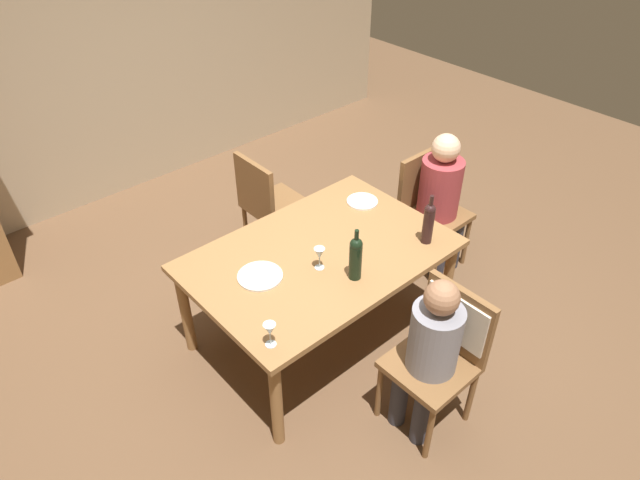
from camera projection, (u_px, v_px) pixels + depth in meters
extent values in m
plane|color=brown|center=(320.00, 332.00, 4.02)|extent=(10.00, 10.00, 0.00)
cube|color=tan|center=(107.00, 46.00, 4.84)|extent=(6.40, 0.12, 2.70)
cube|color=olive|center=(320.00, 255.00, 3.59)|extent=(1.64, 1.11, 0.04)
cylinder|color=olive|center=(276.00, 403.00, 3.12)|extent=(0.07, 0.07, 0.69)
cylinder|color=olive|center=(447.00, 283.00, 3.92)|extent=(0.07, 0.07, 0.69)
cylinder|color=olive|center=(186.00, 311.00, 3.70)|extent=(0.07, 0.07, 0.69)
cylinder|color=olive|center=(350.00, 223.00, 4.49)|extent=(0.07, 0.07, 0.69)
cylinder|color=brown|center=(466.00, 241.00, 4.50)|extent=(0.04, 0.04, 0.44)
cylinder|color=brown|center=(436.00, 261.00, 4.30)|extent=(0.04, 0.04, 0.44)
cylinder|color=brown|center=(429.00, 221.00, 4.73)|extent=(0.04, 0.04, 0.44)
cylinder|color=brown|center=(398.00, 239.00, 4.53)|extent=(0.04, 0.04, 0.44)
cube|color=brown|center=(436.00, 215.00, 4.37)|extent=(0.44, 0.44, 0.04)
cube|color=brown|center=(419.00, 179.00, 4.35)|extent=(0.44, 0.04, 0.44)
cylinder|color=brown|center=(429.00, 433.00, 3.11)|extent=(0.04, 0.04, 0.44)
cylinder|color=brown|center=(379.00, 391.00, 3.34)|extent=(0.04, 0.04, 0.44)
cylinder|color=brown|center=(471.00, 396.00, 3.32)|extent=(0.04, 0.04, 0.44)
cylinder|color=brown|center=(421.00, 358.00, 3.54)|extent=(0.04, 0.04, 0.44)
cube|color=brown|center=(430.00, 366.00, 3.18)|extent=(0.44, 0.44, 0.04)
cube|color=brown|center=(458.00, 319.00, 3.14)|extent=(0.04, 0.44, 0.44)
cube|color=beige|center=(459.00, 317.00, 3.13)|extent=(0.07, 0.40, 0.31)
cylinder|color=brown|center=(282.00, 211.00, 4.85)|extent=(0.04, 0.04, 0.44)
cylinder|color=brown|center=(311.00, 230.00, 4.62)|extent=(0.04, 0.04, 0.44)
cylinder|color=brown|center=(246.00, 228.00, 4.65)|extent=(0.04, 0.04, 0.44)
cylinder|color=brown|center=(274.00, 249.00, 4.42)|extent=(0.04, 0.04, 0.44)
cube|color=brown|center=(277.00, 205.00, 4.49)|extent=(0.44, 0.44, 0.04)
cube|color=brown|center=(254.00, 188.00, 4.24)|extent=(0.04, 0.44, 0.44)
cylinder|color=#33333D|center=(454.00, 243.00, 4.47)|extent=(0.11, 0.11, 0.46)
cylinder|color=#33333D|center=(439.00, 252.00, 4.38)|extent=(0.11, 0.11, 0.46)
cylinder|color=#9E383D|center=(440.00, 189.00, 4.23)|extent=(0.31, 0.31, 0.48)
sphere|color=beige|center=(446.00, 148.00, 4.02)|extent=(0.21, 0.21, 0.21)
cylinder|color=#33333D|center=(422.00, 414.00, 3.20)|extent=(0.10, 0.10, 0.46)
cylinder|color=#33333D|center=(399.00, 396.00, 3.30)|extent=(0.10, 0.10, 0.46)
cylinder|color=gray|center=(434.00, 340.00, 3.05)|extent=(0.28, 0.28, 0.43)
sphere|color=#996B4C|center=(442.00, 298.00, 2.86)|extent=(0.19, 0.19, 0.19)
cylinder|color=black|center=(428.00, 227.00, 3.60)|extent=(0.07, 0.07, 0.24)
sphere|color=black|center=(430.00, 209.00, 3.52)|extent=(0.07, 0.07, 0.07)
cylinder|color=black|center=(431.00, 202.00, 3.49)|extent=(0.03, 0.03, 0.09)
cylinder|color=black|center=(356.00, 262.00, 3.32)|extent=(0.08, 0.08, 0.23)
sphere|color=black|center=(357.00, 244.00, 3.24)|extent=(0.08, 0.08, 0.08)
cylinder|color=black|center=(357.00, 236.00, 3.21)|extent=(0.03, 0.03, 0.09)
cylinder|color=silver|center=(319.00, 267.00, 3.46)|extent=(0.06, 0.06, 0.00)
cylinder|color=silver|center=(319.00, 263.00, 3.43)|extent=(0.01, 0.01, 0.07)
cone|color=silver|center=(319.00, 253.00, 3.39)|extent=(0.07, 0.07, 0.07)
cylinder|color=silver|center=(271.00, 344.00, 2.96)|extent=(0.06, 0.06, 0.00)
cylinder|color=silver|center=(270.00, 339.00, 2.94)|extent=(0.01, 0.01, 0.07)
cone|color=silver|center=(270.00, 330.00, 2.89)|extent=(0.07, 0.07, 0.07)
cylinder|color=silver|center=(260.00, 276.00, 3.39)|extent=(0.27, 0.27, 0.01)
cylinder|color=white|center=(362.00, 201.00, 4.03)|extent=(0.22, 0.22, 0.01)
cube|color=brown|center=(311.00, 224.00, 4.89)|extent=(0.17, 0.30, 0.22)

